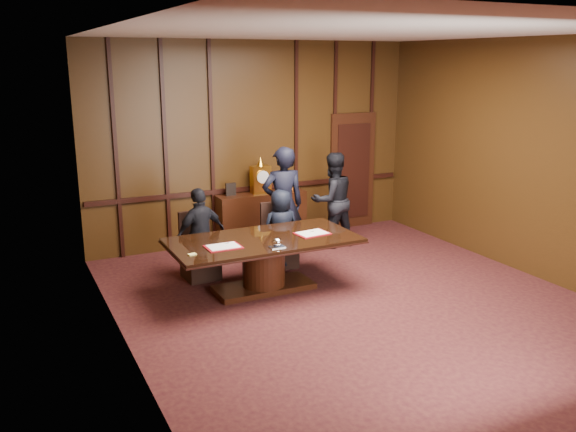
# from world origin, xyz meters

# --- Properties ---
(room) EXTENTS (7.00, 7.04, 3.50)m
(room) POSITION_xyz_m (0.07, 0.14, 1.72)
(room) COLOR black
(room) RESTS_ON ground
(sideboard) EXTENTS (1.60, 0.45, 1.54)m
(sideboard) POSITION_xyz_m (0.00, 3.26, 0.49)
(sideboard) COLOR black
(sideboard) RESTS_ON ground
(conference_table) EXTENTS (2.62, 1.32, 0.76)m
(conference_table) POSITION_xyz_m (-0.90, 1.10, 0.51)
(conference_table) COLOR black
(conference_table) RESTS_ON ground
(folder_left) EXTENTS (0.46, 0.33, 0.02)m
(folder_left) POSITION_xyz_m (-1.54, 0.96, 0.77)
(folder_left) COLOR maroon
(folder_left) RESTS_ON conference_table
(folder_right) EXTENTS (0.49, 0.37, 0.02)m
(folder_right) POSITION_xyz_m (-0.18, 1.01, 0.77)
(folder_right) COLOR maroon
(folder_right) RESTS_ON conference_table
(inkstand) EXTENTS (0.20, 0.14, 0.12)m
(inkstand) POSITION_xyz_m (-0.90, 0.65, 0.81)
(inkstand) COLOR white
(inkstand) RESTS_ON conference_table
(notepad) EXTENTS (0.11, 0.08, 0.01)m
(notepad) POSITION_xyz_m (-2.01, 0.83, 0.77)
(notepad) COLOR #FBEF7A
(notepad) RESTS_ON conference_table
(chair_left) EXTENTS (0.51, 0.51, 0.99)m
(chair_left) POSITION_xyz_m (-1.55, 1.98, 0.29)
(chair_left) COLOR black
(chair_left) RESTS_ON ground
(chair_right) EXTENTS (0.52, 0.52, 0.99)m
(chair_right) POSITION_xyz_m (-0.25, 1.98, 0.29)
(chair_right) COLOR black
(chair_right) RESTS_ON ground
(signatory_left) EXTENTS (0.87, 0.54, 1.38)m
(signatory_left) POSITION_xyz_m (-1.55, 1.90, 0.69)
(signatory_left) COLOR black
(signatory_left) RESTS_ON ground
(signatory_right) EXTENTS (0.62, 0.42, 1.24)m
(signatory_right) POSITION_xyz_m (-0.25, 1.90, 0.62)
(signatory_right) COLOR black
(signatory_right) RESTS_ON ground
(witness_left) EXTENTS (0.74, 0.54, 1.86)m
(witness_left) POSITION_xyz_m (-0.09, 2.16, 0.93)
(witness_left) COLOR black
(witness_left) RESTS_ON ground
(witness_right) EXTENTS (0.82, 0.65, 1.65)m
(witness_right) POSITION_xyz_m (1.02, 2.51, 0.82)
(witness_right) COLOR black
(witness_right) RESTS_ON ground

